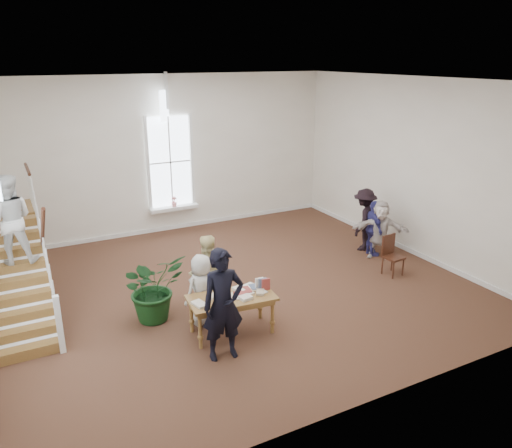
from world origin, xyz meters
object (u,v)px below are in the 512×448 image
side_chair (391,253)px  person_yellow (206,273)px  elderly_woman (202,290)px  woman_cluster_c (380,230)px  woman_cluster_b (364,220)px  woman_cluster_a (373,228)px  floor_plant (153,287)px  police_officer (223,305)px  library_table (233,300)px

side_chair → person_yellow: bearing=168.1°
elderly_woman → person_yellow: person_yellow is taller
elderly_woman → woman_cluster_c: 5.37m
side_chair → woman_cluster_c: bearing=57.9°
woman_cluster_b → side_chair: bearing=39.9°
woman_cluster_a → floor_plant: size_ratio=1.09×
woman_cluster_c → side_chair: woman_cluster_c is taller
police_officer → side_chair: size_ratio=2.08×
woman_cluster_b → floor_plant: (-6.06, -1.08, -0.16)m
woman_cluster_c → woman_cluster_a: bearing=145.0°
elderly_woman → woman_cluster_b: woman_cluster_b is taller
person_yellow → woman_cluster_a: bearing=179.4°
woman_cluster_b → police_officer: bearing=-6.1°
woman_cluster_b → side_chair: (-0.44, -1.57, -0.30)m
person_yellow → woman_cluster_c: person_yellow is taller
woman_cluster_a → floor_plant: bearing=109.3°
woman_cluster_b → floor_plant: size_ratio=1.23×
woman_cluster_a → library_table: bearing=123.9°
police_officer → woman_cluster_a: (5.32, 2.47, -0.26)m
woman_cluster_c → floor_plant: (-6.06, -0.43, -0.08)m
police_officer → woman_cluster_a: bearing=29.8°
woman_cluster_c → side_chair: size_ratio=1.58×
elderly_woman → person_yellow: 0.59m
person_yellow → library_table: bearing=84.9°
side_chair → woman_cluster_a: bearing=64.7°
library_table → woman_cluster_b: bearing=30.2°
elderly_woman → woman_cluster_b: 5.53m
police_officer → woman_cluster_b: 6.12m
police_officer → woman_cluster_c: size_ratio=1.32×
woman_cluster_a → person_yellow: bearing=111.6°
person_yellow → woman_cluster_a: person_yellow is taller
police_officer → side_chair: (4.94, 1.34, -0.46)m
police_officer → floor_plant: police_officer is taller
woman_cluster_c → side_chair: (-0.44, -0.92, -0.22)m
person_yellow → woman_cluster_a: (4.92, 0.72, -0.06)m
elderly_woman → floor_plant: elderly_woman is taller
side_chair → library_table: bearing=-177.9°
elderly_woman → woman_cluster_a: (5.22, 1.22, 0.03)m
library_table → woman_cluster_b: size_ratio=1.00×
elderly_woman → woman_cluster_c: woman_cluster_c is taller
elderly_woman → person_yellow: (0.30, 0.50, 0.09)m
library_table → woman_cluster_b: woman_cluster_b is taller
woman_cluster_b → woman_cluster_c: 0.65m
woman_cluster_c → library_table: bearing=-123.6°
police_officer → floor_plant: 1.99m
library_table → person_yellow: person_yellow is taller
library_table → person_yellow: 1.11m
side_chair → police_officer: bearing=-171.5°
woman_cluster_b → woman_cluster_c: woman_cluster_b is taller
person_yellow → floor_plant: 1.10m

